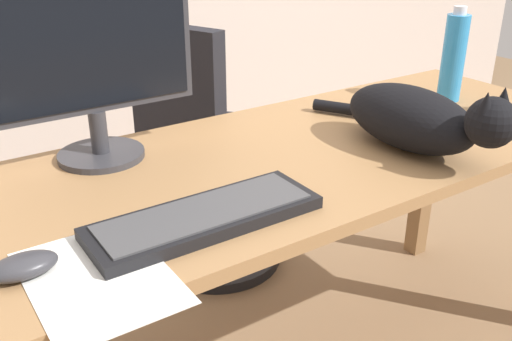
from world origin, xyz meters
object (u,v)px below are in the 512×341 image
Objects in this scene: spray_bottle at (453,57)px; office_chair at (207,168)px; monitor at (90,63)px; keyboard at (205,217)px; computer_mouse at (23,266)px; cat at (417,118)px.

office_chair is at bearing 132.48° from spray_bottle.
keyboard is at bearing -82.87° from monitor.
office_chair is 1.01m from keyboard.
monitor reaches higher than spray_bottle.
spray_bottle reaches higher than office_chair.
spray_bottle is at bearing 10.30° from computer_mouse.
monitor reaches higher than keyboard.
office_chair is 1.52× the size of cat.
monitor is 0.46m from keyboard.
keyboard is 0.32m from computer_mouse.
spray_bottle reaches higher than cat.
office_chair is at bearing 46.35° from computer_mouse.
monitor is at bearing 55.35° from computer_mouse.
spray_bottle is (0.53, -0.58, 0.45)m from office_chair.
monitor is 1.09× the size of keyboard.
monitor reaches higher than office_chair.
spray_bottle reaches higher than computer_mouse.
spray_bottle is at bearing -8.37° from monitor.
keyboard is at bearing -165.72° from spray_bottle.
keyboard is 1.58× the size of spray_bottle.
office_chair is 2.12× the size of keyboard.
keyboard is (-0.46, -0.83, 0.33)m from office_chair.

